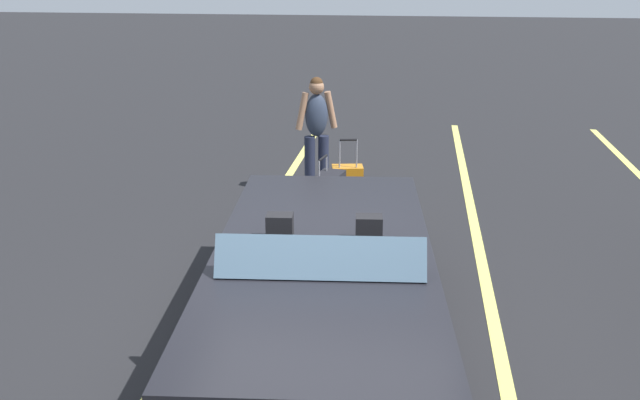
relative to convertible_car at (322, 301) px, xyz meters
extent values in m
plane|color=black|center=(-0.21, -0.02, -0.59)|extent=(80.00, 80.00, 0.00)
cube|color=#EAE066|center=(-0.21, -1.23, -0.59)|extent=(18.00, 0.12, 0.01)
cube|color=#EAE066|center=(-0.21, 1.47, -0.59)|extent=(18.00, 0.12, 0.01)
cube|color=black|center=(-0.21, -0.02, 0.03)|extent=(4.24, 2.12, 0.64)
cube|color=slate|center=(0.30, 0.03, 0.50)|extent=(0.32, 1.56, 0.31)
cube|color=black|center=(-0.45, 0.33, 0.46)|extent=(0.18, 0.23, 0.22)
cube|color=black|center=(-0.38, -0.41, 0.46)|extent=(0.18, 0.23, 0.22)
cylinder|color=black|center=(-1.55, 0.67, -0.29)|extent=(0.62, 0.27, 0.60)
cylinder|color=black|center=(-1.40, -0.94, -0.29)|extent=(0.62, 0.27, 0.60)
cube|color=black|center=(-2.99, -0.32, -0.22)|extent=(0.53, 0.37, 0.74)
cube|color=black|center=(-2.96, -0.18, -0.27)|extent=(0.38, 0.10, 0.41)
cylinder|color=gray|center=(-3.13, -0.37, 0.25)|extent=(0.02, 0.02, 0.19)
cylinder|color=gray|center=(-2.88, -0.42, 0.25)|extent=(0.02, 0.02, 0.19)
cylinder|color=black|center=(-3.01, -0.40, 0.34)|extent=(0.26, 0.08, 0.03)
sphere|color=black|center=(-3.18, -0.39, -0.57)|extent=(0.04, 0.04, 0.04)
sphere|color=black|center=(-2.85, -0.46, -0.57)|extent=(0.04, 0.04, 0.04)
cube|color=orange|center=(-3.78, -0.18, -0.28)|extent=(0.31, 0.44, 0.62)
cylinder|color=gray|center=(-3.69, -0.27, 0.22)|extent=(0.02, 0.02, 0.37)
cylinder|color=gray|center=(-3.73, -0.06, 0.22)|extent=(0.02, 0.02, 0.37)
cylinder|color=black|center=(-3.71, -0.16, 0.40)|extent=(0.07, 0.22, 0.03)
sphere|color=black|center=(-3.66, -0.30, -0.57)|extent=(0.04, 0.04, 0.04)
sphere|color=black|center=(-3.71, -0.02, -0.57)|extent=(0.04, 0.04, 0.04)
ellipsoid|color=#1E479E|center=(-3.57, -0.91, -0.44)|extent=(0.50, 0.70, 0.30)
torus|color=black|center=(-3.57, -0.91, -0.26)|extent=(0.47, 0.47, 0.02)
cylinder|color=#1E2338|center=(-4.58, -0.60, -0.18)|extent=(0.20, 0.20, 0.82)
cylinder|color=#1E2338|center=(-4.51, -0.79, -0.18)|extent=(0.20, 0.20, 0.82)
ellipsoid|color=#2D384C|center=(-4.55, -0.69, 0.53)|extent=(0.32, 0.38, 0.60)
sphere|color=#A37556|center=(-4.55, -0.69, 0.93)|extent=(0.21, 0.21, 0.21)
sphere|color=#472D19|center=(-4.55, -0.69, 0.97)|extent=(0.18, 0.18, 0.18)
cylinder|color=#A37556|center=(-4.62, -0.50, 0.60)|extent=(0.16, 0.21, 0.53)
cylinder|color=#A37556|center=(-4.47, -0.88, 0.60)|extent=(0.16, 0.21, 0.53)
camera|label=1|loc=(4.95, 0.67, 2.54)|focal=39.28mm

